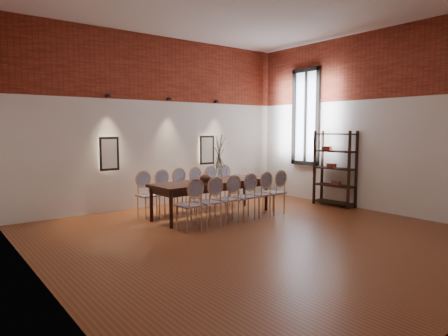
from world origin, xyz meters
TOP-DOWN VIEW (x-y plane):
  - floor at (0.00, 0.00)m, footprint 7.00×7.00m
  - wall_back at (0.00, 3.55)m, footprint 7.00×0.10m
  - wall_left at (-3.55, 0.00)m, footprint 0.10×7.00m
  - wall_right at (3.55, 0.00)m, footprint 0.10×7.00m
  - brick_band_back at (0.00, 3.48)m, footprint 7.00×0.02m
  - brick_band_left at (-3.48, 0.00)m, footprint 0.02×7.00m
  - brick_band_right at (3.48, 0.00)m, footprint 0.02×7.00m
  - niche_left at (-1.30, 3.45)m, footprint 0.36×0.06m
  - niche_right at (1.30, 3.45)m, footprint 0.36×0.06m
  - spot_fixture_left at (-1.30, 3.42)m, footprint 0.08×0.10m
  - spot_fixture_mid at (0.20, 3.42)m, footprint 0.08×0.10m
  - spot_fixture_right at (1.60, 3.42)m, footprint 0.08×0.10m
  - window_glass at (3.46, 2.00)m, footprint 0.02×0.78m
  - window_frame at (3.44, 2.00)m, footprint 0.08×0.90m
  - window_mullion at (3.44, 2.00)m, footprint 0.06×0.06m
  - dining_table at (0.30, 1.79)m, footprint 2.76×1.03m
  - chair_near_a at (-0.78, 1.01)m, footprint 0.47×0.47m
  - chair_near_b at (-0.33, 1.04)m, footprint 0.47×0.47m
  - chair_near_c at (0.12, 1.06)m, footprint 0.47×0.47m
  - chair_near_d at (0.57, 1.09)m, footprint 0.47×0.47m
  - chair_near_e at (1.02, 1.12)m, footprint 0.47×0.47m
  - chair_near_f at (1.47, 1.14)m, footprint 0.47×0.47m
  - chair_far_a at (-0.87, 2.44)m, footprint 0.47×0.47m
  - chair_far_b at (-0.42, 2.47)m, footprint 0.47×0.47m
  - chair_far_c at (0.03, 2.49)m, footprint 0.47×0.47m
  - chair_far_d at (0.49, 2.52)m, footprint 0.47×0.47m
  - chair_far_e at (0.94, 2.55)m, footprint 0.47×0.47m
  - chair_far_f at (1.39, 2.57)m, footprint 0.47×0.47m
  - vase at (0.49, 1.80)m, footprint 0.14×0.14m
  - dried_branches at (0.49, 1.80)m, footprint 0.50×0.50m
  - bowl at (0.07, 1.73)m, footprint 0.24×0.24m
  - book at (0.11, 1.97)m, footprint 0.27×0.20m
  - shelving_rack at (3.28, 0.92)m, footprint 0.45×1.03m

SIDE VIEW (x-z plane):
  - floor at x=0.00m, z-range -0.02..0.00m
  - dining_table at x=0.30m, z-range 0.00..0.75m
  - chair_near_a at x=-0.78m, z-range 0.00..0.94m
  - chair_near_b at x=-0.33m, z-range 0.00..0.94m
  - chair_near_c at x=0.12m, z-range 0.00..0.94m
  - chair_near_d at x=0.57m, z-range 0.00..0.94m
  - chair_near_e at x=1.02m, z-range 0.00..0.94m
  - chair_near_f at x=1.47m, z-range 0.00..0.94m
  - chair_far_a at x=-0.87m, z-range 0.00..0.94m
  - chair_far_b at x=-0.42m, z-range 0.00..0.94m
  - chair_far_c at x=0.03m, z-range 0.00..0.94m
  - chair_far_d at x=0.49m, z-range 0.00..0.94m
  - chair_far_e at x=0.94m, z-range 0.00..0.94m
  - chair_far_f at x=1.39m, z-range 0.00..0.94m
  - book at x=0.11m, z-range 0.75..0.78m
  - bowl at x=0.07m, z-range 0.75..0.93m
  - vase at x=0.49m, z-range 0.75..1.05m
  - shelving_rack at x=3.28m, z-range 0.00..1.80m
  - niche_left at x=-1.30m, z-range 0.97..1.63m
  - niche_right at x=1.30m, z-range 0.97..1.63m
  - dried_branches at x=0.49m, z-range 1.00..1.70m
  - wall_back at x=0.00m, z-range 0.00..4.00m
  - wall_left at x=-3.55m, z-range 0.00..4.00m
  - wall_right at x=3.55m, z-range 0.00..4.00m
  - window_glass at x=3.46m, z-range 0.96..3.34m
  - window_frame at x=3.44m, z-range 0.90..3.40m
  - window_mullion at x=3.44m, z-range 0.95..3.35m
  - spot_fixture_left at x=-1.30m, z-range 2.51..2.59m
  - spot_fixture_mid at x=0.20m, z-range 2.51..2.59m
  - spot_fixture_right at x=1.60m, z-range 2.51..2.59m
  - brick_band_back at x=0.00m, z-range 2.50..4.00m
  - brick_band_left at x=-3.48m, z-range 2.50..4.00m
  - brick_band_right at x=3.48m, z-range 2.50..4.00m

